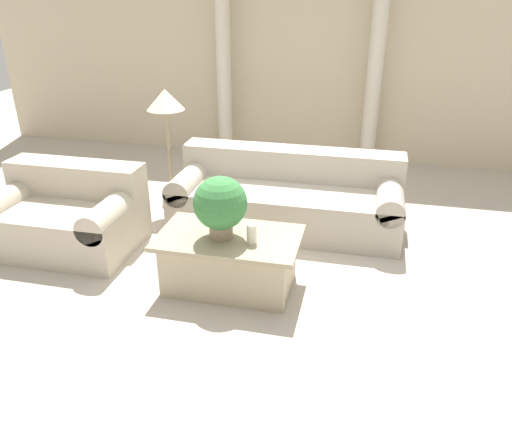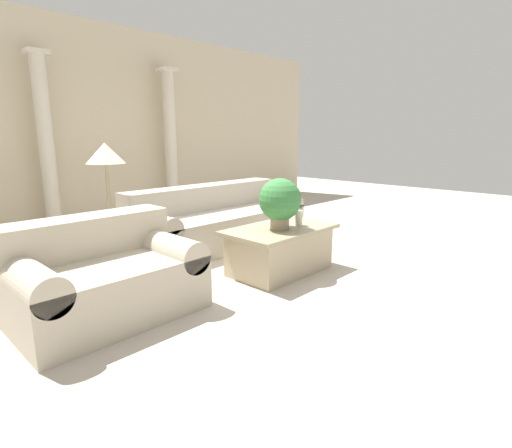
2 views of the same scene
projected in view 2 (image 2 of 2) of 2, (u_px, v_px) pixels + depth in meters
ground_plane at (256, 259)px, 4.78m from camera, size 16.00×16.00×0.00m
wall_back at (113, 126)px, 6.67m from camera, size 10.00×0.06×3.20m
sofa_long at (217, 221)px, 5.38m from camera, size 2.42×0.97×0.79m
loveseat at (103, 275)px, 3.28m from camera, size 1.41×0.97×0.79m
coffee_table at (280, 249)px, 4.31m from camera, size 1.21×0.72×0.49m
potted_plant at (280, 201)px, 4.12m from camera, size 0.44×0.44×0.53m
pillar_candle at (299, 218)px, 4.34m from camera, size 0.08×0.08×0.17m
floor_lamp at (106, 162)px, 4.33m from camera, size 0.42×0.42×1.38m
column_left at (46, 145)px, 5.69m from camera, size 0.29×0.29×2.59m
column_right at (171, 143)px, 7.18m from camera, size 0.29×0.29×2.59m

